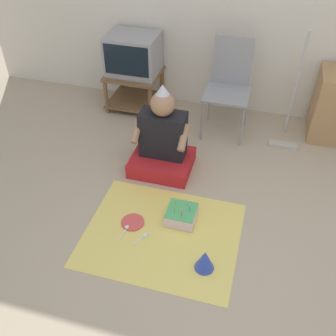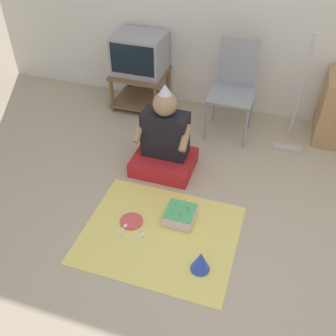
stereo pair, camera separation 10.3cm
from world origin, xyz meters
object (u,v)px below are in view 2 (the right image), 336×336
object	(u,v)px
folding_chair	(234,83)
paper_plate	(131,221)
birthday_cake	(180,215)
tv	(140,53)
party_hat_blue	(201,261)
person_seated	(165,143)
dust_mop	(295,117)

from	to	relation	value
folding_chair	paper_plate	distance (m)	1.73
folding_chair	birthday_cake	distance (m)	1.52
tv	party_hat_blue	size ratio (longest dim) A/B	3.14
person_seated	tv	bearing A→B (deg)	121.45
party_hat_blue	paper_plate	xyz separation A→B (m)	(-0.64, 0.27, -0.08)
party_hat_blue	dust_mop	bearing A→B (deg)	74.74
folding_chair	party_hat_blue	world-z (taller)	folding_chair
tv	folding_chair	distance (m)	1.08
party_hat_blue	birthday_cake	bearing A→B (deg)	123.58
tv	paper_plate	size ratio (longest dim) A/B	2.89
person_seated	party_hat_blue	bearing A→B (deg)	-59.31
person_seated	dust_mop	bearing A→B (deg)	33.18
folding_chair	birthday_cake	xyz separation A→B (m)	(-0.12, -1.44, -0.48)
party_hat_blue	paper_plate	bearing A→B (deg)	157.19
tv	dust_mop	size ratio (longest dim) A/B	0.45
person_seated	birthday_cake	size ratio (longest dim) A/B	3.64
tv	birthday_cake	world-z (taller)	tv
person_seated	party_hat_blue	xyz separation A→B (m)	(0.61, -1.02, -0.19)
party_hat_blue	paper_plate	distance (m)	0.70
folding_chair	dust_mop	bearing A→B (deg)	-11.07
folding_chair	party_hat_blue	bearing A→B (deg)	-85.18
tv	paper_plate	world-z (taller)	tv
birthday_cake	tv	bearing A→B (deg)	120.41
tv	folding_chair	xyz separation A→B (m)	(1.06, -0.18, -0.09)
tv	person_seated	size ratio (longest dim) A/B	0.63
folding_chair	dust_mop	distance (m)	0.67
folding_chair	birthday_cake	size ratio (longest dim) A/B	4.07
tv	birthday_cake	xyz separation A→B (m)	(0.95, -1.61, -0.56)
tv	folding_chair	world-z (taller)	folding_chair
dust_mop	party_hat_blue	world-z (taller)	dust_mop
tv	dust_mop	bearing A→B (deg)	-10.08
tv	person_seated	world-z (taller)	person_seated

